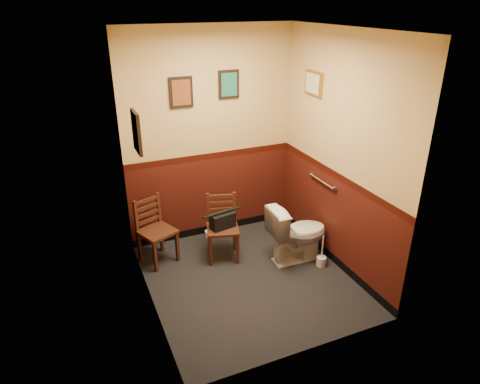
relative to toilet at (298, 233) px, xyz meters
name	(u,v)px	position (x,y,z in m)	size (l,w,h in m)	color
floor	(249,279)	(-0.72, -0.16, -0.36)	(2.20, 2.40, 0.00)	black
ceiling	(251,29)	(-0.72, -0.16, 2.34)	(2.20, 2.40, 0.00)	silver
wall_back	(210,138)	(-0.72, 1.04, 0.99)	(2.20, 2.70, 0.00)	#3F120C
wall_front	(312,222)	(-0.72, -1.36, 0.99)	(2.20, 2.70, 0.00)	#3F120C
wall_left	(142,187)	(-1.82, -0.16, 0.99)	(2.40, 2.70, 0.00)	#3F120C
wall_right	(340,156)	(0.38, -0.16, 0.99)	(2.40, 2.70, 0.00)	#3F120C
grab_bar	(322,181)	(0.35, 0.09, 0.59)	(0.05, 0.56, 0.06)	silver
framed_print_back_a	(181,92)	(-1.07, 1.02, 1.59)	(0.28, 0.04, 0.36)	black
framed_print_back_b	(229,84)	(-0.47, 1.02, 1.64)	(0.26, 0.04, 0.34)	black
framed_print_left	(137,132)	(-1.80, -0.06, 1.49)	(0.04, 0.30, 0.38)	black
framed_print_right	(313,83)	(0.36, 0.44, 1.69)	(0.04, 0.34, 0.28)	olive
toilet	(298,233)	(0.00, 0.00, 0.00)	(0.41, 0.73, 0.72)	white
toilet_brush	(321,261)	(0.20, -0.25, -0.29)	(0.11, 0.11, 0.41)	silver
chair_left	(155,231)	(-1.58, 0.66, 0.05)	(0.49, 0.49, 0.81)	#4D2617
chair_right	(222,227)	(-0.81, 0.42, 0.04)	(0.47, 0.47, 0.81)	#4D2617
handbag	(223,220)	(-0.82, 0.39, 0.16)	(0.32, 0.20, 0.22)	black
tp_stack	(212,231)	(-0.77, 0.93, -0.29)	(0.20, 0.11, 0.18)	silver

